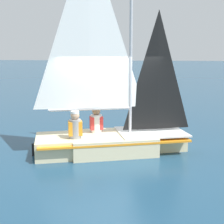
# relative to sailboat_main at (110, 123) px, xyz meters

# --- Properties ---
(ground_plane) EXTENTS (260.00, 260.00, 0.00)m
(ground_plane) POSITION_rel_sailboat_main_xyz_m (-0.04, -0.02, -0.77)
(ground_plane) COLOR navy
(sailboat_main) EXTENTS (4.13, 2.93, 5.54)m
(sailboat_main) POSITION_rel_sailboat_main_xyz_m (0.00, 0.00, 0.00)
(sailboat_main) COLOR beige
(sailboat_main) RESTS_ON ground_plane
(sailor_helm) EXTENTS (0.42, 0.40, 1.16)m
(sailor_helm) POSITION_rel_sailboat_main_xyz_m (0.42, -0.16, -0.14)
(sailor_helm) COLOR black
(sailor_helm) RESTS_ON ground_plane
(sailor_crew) EXTENTS (0.42, 0.40, 1.16)m
(sailor_crew) POSITION_rel_sailboat_main_xyz_m (0.77, 0.56, -0.14)
(sailor_crew) COLOR black
(sailor_crew) RESTS_ON ground_plane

